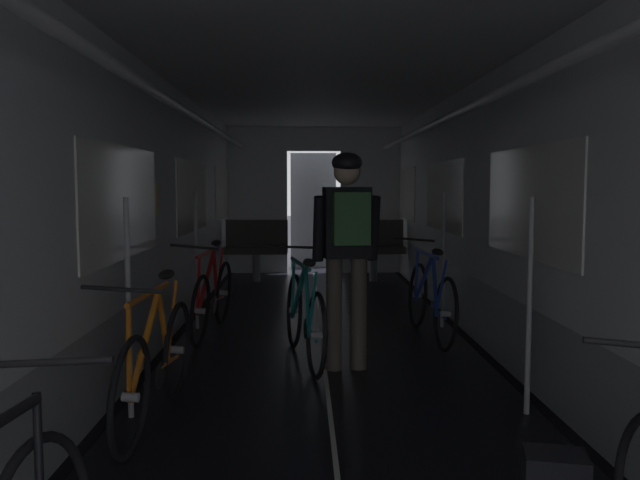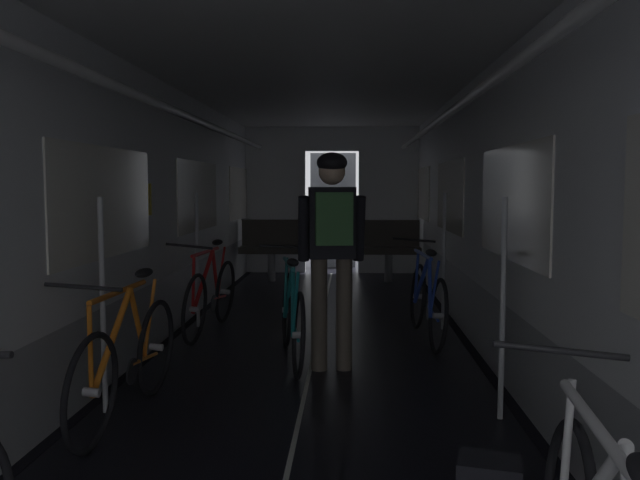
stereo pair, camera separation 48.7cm
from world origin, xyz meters
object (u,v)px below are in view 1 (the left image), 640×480
at_px(bicycle_red, 212,296).
at_px(bicycle_blue, 430,299).
at_px(bench_seat_far_left, 256,244).
at_px(bench_seat_far_right, 373,244).
at_px(person_cyclist_aisle, 347,236).
at_px(bicycle_orange, 157,362).
at_px(bicycle_teal_in_aisle, 304,316).

relative_size(bicycle_red, bicycle_blue, 1.00).
distance_m(bench_seat_far_left, bench_seat_far_right, 1.80).
height_order(bench_seat_far_left, person_cyclist_aisle, person_cyclist_aisle).
bearing_deg(bicycle_orange, bicycle_blue, 46.23).
xyz_separation_m(bicycle_red, person_cyclist_aisle, (1.25, -1.28, 0.69)).
distance_m(bicycle_orange, bicycle_teal_in_aisle, 1.68).
bearing_deg(bicycle_orange, bicycle_red, 89.90).
height_order(bench_seat_far_right, person_cyclist_aisle, person_cyclist_aisle).
relative_size(bench_seat_far_right, bicycle_teal_in_aisle, 0.59).
bearing_deg(bicycle_blue, bicycle_orange, -133.77).
relative_size(person_cyclist_aisle, bicycle_teal_in_aisle, 1.03).
height_order(bench_seat_far_left, bicycle_teal_in_aisle, bench_seat_far_left).
height_order(bicycle_red, bicycle_teal_in_aisle, bicycle_red).
distance_m(bench_seat_far_right, bicycle_blue, 3.87).
distance_m(bench_seat_far_right, person_cyclist_aisle, 5.01).
height_order(bench_seat_far_right, bicycle_red, bench_seat_far_right).
bearing_deg(bicycle_orange, bicycle_teal_in_aisle, 57.19).
bearing_deg(bench_seat_far_right, bench_seat_far_left, 180.00).
xyz_separation_m(bench_seat_far_right, bicycle_blue, (0.15, -3.87, -0.18)).
bearing_deg(bicycle_teal_in_aisle, bench_seat_far_left, 98.94).
distance_m(bicycle_red, person_cyclist_aisle, 1.92).
xyz_separation_m(bicycle_orange, bicycle_teal_in_aisle, (0.91, 1.41, 0.00)).
xyz_separation_m(bench_seat_far_left, bicycle_orange, (-0.17, -6.08, -0.18)).
bearing_deg(bicycle_red, bench_seat_far_left, 87.33).
xyz_separation_m(bicycle_red, bicycle_blue, (2.12, -0.22, -0.00)).
xyz_separation_m(bench_seat_far_right, bicycle_orange, (-1.97, -6.08, -0.18)).
relative_size(bench_seat_far_right, bicycle_orange, 0.58).
bearing_deg(bicycle_blue, bench_seat_far_left, 116.77).
relative_size(bench_seat_far_right, bicycle_blue, 0.58).
xyz_separation_m(bench_seat_far_left, bench_seat_far_right, (1.80, 0.00, 0.00)).
bearing_deg(person_cyclist_aisle, bicycle_blue, 50.75).
bearing_deg(bench_seat_far_right, bicycle_teal_in_aisle, -102.84).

